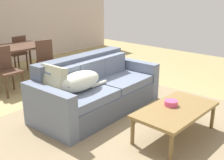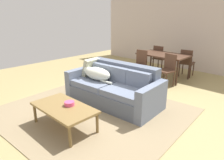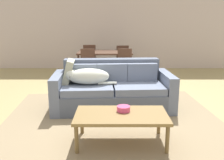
{
  "view_description": "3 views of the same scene",
  "coord_description": "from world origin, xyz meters",
  "px_view_note": "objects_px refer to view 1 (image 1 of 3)",
  "views": [
    {
      "loc": [
        -2.92,
        -2.93,
        1.84
      ],
      "look_at": [
        0.0,
        -0.2,
        0.53
      ],
      "focal_mm": 43.23,
      "sensor_mm": 36.0,
      "label": 1
    },
    {
      "loc": [
        2.8,
        -3.1,
        1.95
      ],
      "look_at": [
        0.01,
        -0.18,
        0.62
      ],
      "focal_mm": 32.96,
      "sensor_mm": 36.0,
      "label": 2
    },
    {
      "loc": [
        -0.14,
        -4.37,
        1.58
      ],
      "look_at": [
        -0.14,
        -0.11,
        0.56
      ],
      "focal_mm": 40.08,
      "sensor_mm": 36.0,
      "label": 3
    }
  ],
  "objects_px": {
    "coffee_table": "(176,111)",
    "bowl_on_coffee_table": "(171,103)",
    "couch": "(96,90)",
    "dining_table": "(10,50)",
    "dog_on_left_cushion": "(78,82)",
    "dining_chair_far_right": "(18,52)",
    "dining_chair_near_left": "(6,68)",
    "dining_chair_near_right": "(47,59)",
    "throw_pillow_by_left_arm": "(52,82)"
  },
  "relations": [
    {
      "from": "couch",
      "to": "dining_chair_near_left",
      "type": "distance_m",
      "value": 1.87
    },
    {
      "from": "coffee_table",
      "to": "bowl_on_coffee_table",
      "type": "height_order",
      "value": "bowl_on_coffee_table"
    },
    {
      "from": "couch",
      "to": "dining_chair_near_right",
      "type": "relative_size",
      "value": 2.45
    },
    {
      "from": "dining_chair_near_left",
      "to": "dining_chair_near_right",
      "type": "relative_size",
      "value": 1.0
    },
    {
      "from": "dog_on_left_cushion",
      "to": "bowl_on_coffee_table",
      "type": "xyz_separation_m",
      "value": [
        0.59,
        -1.18,
        -0.18
      ]
    },
    {
      "from": "throw_pillow_by_left_arm",
      "to": "dining_chair_far_right",
      "type": "bearing_deg",
      "value": 70.08
    },
    {
      "from": "dining_chair_near_left",
      "to": "dining_table",
      "type": "bearing_deg",
      "value": 52.59
    },
    {
      "from": "dining_chair_far_right",
      "to": "throw_pillow_by_left_arm",
      "type": "bearing_deg",
      "value": 61.96
    },
    {
      "from": "couch",
      "to": "dining_chair_near_left",
      "type": "bearing_deg",
      "value": 105.67
    },
    {
      "from": "couch",
      "to": "dog_on_left_cushion",
      "type": "bearing_deg",
      "value": -168.15
    },
    {
      "from": "dog_on_left_cushion",
      "to": "dining_table",
      "type": "xyz_separation_m",
      "value": [
        0.25,
        2.52,
        0.06
      ]
    },
    {
      "from": "bowl_on_coffee_table",
      "to": "dining_chair_near_left",
      "type": "xyz_separation_m",
      "value": [
        -0.76,
        3.06,
        0.05
      ]
    },
    {
      "from": "couch",
      "to": "throw_pillow_by_left_arm",
      "type": "xyz_separation_m",
      "value": [
        -0.8,
        0.01,
        0.34
      ]
    },
    {
      "from": "dining_table",
      "to": "coffee_table",
      "type": "bearing_deg",
      "value": -85.31
    },
    {
      "from": "coffee_table",
      "to": "dining_chair_near_right",
      "type": "bearing_deg",
      "value": 86.61
    },
    {
      "from": "dog_on_left_cushion",
      "to": "dining_chair_near_right",
      "type": "xyz_separation_m",
      "value": [
        0.75,
        1.9,
        -0.12
      ]
    },
    {
      "from": "dog_on_left_cushion",
      "to": "couch",
      "type": "bearing_deg",
      "value": 11.85
    },
    {
      "from": "couch",
      "to": "coffee_table",
      "type": "bearing_deg",
      "value": -89.1
    },
    {
      "from": "coffee_table",
      "to": "throw_pillow_by_left_arm",
      "type": "bearing_deg",
      "value": 122.84
    },
    {
      "from": "couch",
      "to": "dining_chair_near_left",
      "type": "relative_size",
      "value": 2.46
    },
    {
      "from": "couch",
      "to": "dog_on_left_cushion",
      "type": "relative_size",
      "value": 2.43
    },
    {
      "from": "dog_on_left_cushion",
      "to": "coffee_table",
      "type": "bearing_deg",
      "value": -69.88
    },
    {
      "from": "dining_chair_near_right",
      "to": "dining_chair_far_right",
      "type": "relative_size",
      "value": 1.03
    },
    {
      "from": "dining_table",
      "to": "dining_chair_near_right",
      "type": "xyz_separation_m",
      "value": [
        0.5,
        -0.62,
        -0.18
      ]
    },
    {
      "from": "dining_table",
      "to": "dining_chair_near_right",
      "type": "bearing_deg",
      "value": -51.17
    },
    {
      "from": "bowl_on_coffee_table",
      "to": "dining_chair_far_right",
      "type": "xyz_separation_m",
      "value": [
        0.14,
        4.3,
        0.04
      ]
    },
    {
      "from": "dining_table",
      "to": "dining_chair_near_left",
      "type": "height_order",
      "value": "dining_chair_near_left"
    },
    {
      "from": "coffee_table",
      "to": "couch",
      "type": "bearing_deg",
      "value": 94.48
    },
    {
      "from": "dining_table",
      "to": "throw_pillow_by_left_arm",
      "type": "bearing_deg",
      "value": -104.08
    },
    {
      "from": "dining_table",
      "to": "dining_chair_near_right",
      "type": "height_order",
      "value": "dining_chair_near_right"
    },
    {
      "from": "dining_table",
      "to": "dining_chair_far_right",
      "type": "xyz_separation_m",
      "value": [
        0.49,
        0.61,
        -0.2
      ]
    },
    {
      "from": "dining_chair_near_left",
      "to": "bowl_on_coffee_table",
      "type": "bearing_deg",
      "value": -80.47
    },
    {
      "from": "coffee_table",
      "to": "dining_table",
      "type": "height_order",
      "value": "dining_table"
    },
    {
      "from": "coffee_table",
      "to": "dining_chair_near_left",
      "type": "distance_m",
      "value": 3.24
    },
    {
      "from": "couch",
      "to": "dining_table",
      "type": "distance_m",
      "value": 2.43
    },
    {
      "from": "dog_on_left_cushion",
      "to": "dining_chair_far_right",
      "type": "xyz_separation_m",
      "value": [
        0.73,
        3.13,
        -0.14
      ]
    },
    {
      "from": "dog_on_left_cushion",
      "to": "dining_chair_near_left",
      "type": "bearing_deg",
      "value": 91.44
    },
    {
      "from": "dining_chair_near_right",
      "to": "couch",
      "type": "bearing_deg",
      "value": -91.45
    },
    {
      "from": "coffee_table",
      "to": "dining_chair_far_right",
      "type": "relative_size",
      "value": 1.38
    },
    {
      "from": "dog_on_left_cushion",
      "to": "dining_chair_far_right",
      "type": "distance_m",
      "value": 3.22
    },
    {
      "from": "couch",
      "to": "bowl_on_coffee_table",
      "type": "relative_size",
      "value": 12.35
    },
    {
      "from": "couch",
      "to": "dining_chair_near_right",
      "type": "xyz_separation_m",
      "value": [
        0.3,
        1.78,
        0.17
      ]
    },
    {
      "from": "dining_table",
      "to": "dining_chair_near_right",
      "type": "distance_m",
      "value": 0.82
    },
    {
      "from": "coffee_table",
      "to": "dining_chair_far_right",
      "type": "distance_m",
      "value": 4.41
    },
    {
      "from": "throw_pillow_by_left_arm",
      "to": "dining_chair_far_right",
      "type": "distance_m",
      "value": 3.19
    },
    {
      "from": "dog_on_left_cushion",
      "to": "coffee_table",
      "type": "xyz_separation_m",
      "value": [
        0.56,
        -1.27,
        -0.25
      ]
    },
    {
      "from": "dining_chair_near_left",
      "to": "throw_pillow_by_left_arm",
      "type": "bearing_deg",
      "value": -100.4
    },
    {
      "from": "couch",
      "to": "coffee_table",
      "type": "height_order",
      "value": "couch"
    },
    {
      "from": "couch",
      "to": "throw_pillow_by_left_arm",
      "type": "relative_size",
      "value": 5.02
    },
    {
      "from": "couch",
      "to": "dining_table",
      "type": "relative_size",
      "value": 1.49
    }
  ]
}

